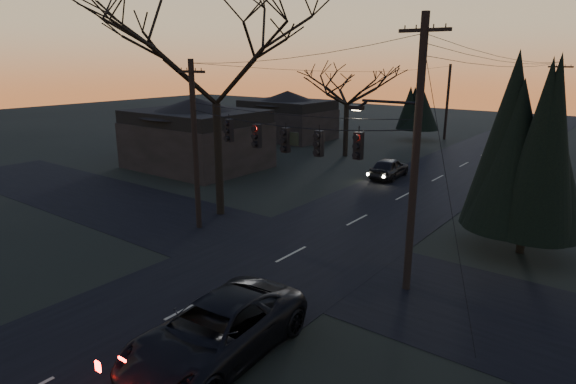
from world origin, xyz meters
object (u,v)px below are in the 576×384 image
Objects in this scene: bare_tree_left at (214,55)px; sedan_oncoming_a at (389,168)px; evergreen_right at (534,148)px; utility_pole_right at (406,289)px; utility_pole_far_l at (444,139)px; suv_near at (216,332)px; utility_pole_left at (199,227)px; utility_pole_far_r at (546,165)px.

bare_tree_left is 2.84× the size of sedan_oncoming_a.
sedan_oncoming_a is at bearing 139.41° from evergreen_right.
utility_pole_right is at bearing -111.94° from evergreen_right.
evergreen_right is at bearing -64.42° from utility_pole_far_l.
bare_tree_left reaches higher than utility_pole_far_l.
suv_near is 24.22m from sedan_oncoming_a.
evergreen_right is (14.87, 4.19, -3.87)m from bare_tree_left.
utility_pole_right is 2.29× the size of sedan_oncoming_a.
utility_pole_left is 11.68m from suv_near.
utility_pole_right is 1.18× the size of utility_pole_far_r.
utility_pole_right is 1.18× the size of utility_pole_left.
suv_near is at bearing -78.43° from utility_pole_far_l.
evergreen_right is at bearing 68.06° from utility_pole_right.
utility_pole_right is at bearing -10.72° from bare_tree_left.
utility_pole_far_l is at bearing 90.00° from utility_pole_left.
utility_pole_right is 1.19× the size of evergreen_right.
utility_pole_far_r is at bearing -128.95° from sedan_oncoming_a.
utility_pole_left is at bearing -155.27° from evergreen_right.
utility_pole_left is 36.00m from utility_pole_far_l.
suv_near is at bearing -110.41° from evergreen_right.
evergreen_right reaches higher than utility_pole_right.
utility_pole_left is at bearing -72.05° from bare_tree_left.
utility_pole_far_l is 1.29× the size of suv_near.
bare_tree_left reaches higher than suv_near.
bare_tree_left is at bearing -91.28° from utility_pole_far_l.
utility_pole_right reaches higher than suv_near.
utility_pole_left is 1.00× the size of utility_pole_far_r.
bare_tree_left is (-0.75, -33.68, 8.66)m from utility_pole_far_l.
utility_pole_right is 18.10m from sedan_oncoming_a.
utility_pole_left reaches higher than sedan_oncoming_a.
bare_tree_left is 2.00× the size of suv_near.
evergreen_right is at bearing 15.72° from bare_tree_left.
utility_pole_far_l is at bearing -85.15° from sedan_oncoming_a.
utility_pole_far_r is 29.74m from bare_tree_left.
utility_pole_right is 15.18m from bare_tree_left.
bare_tree_left is at bearing 107.95° from utility_pole_left.
utility_pole_right is at bearing -72.28° from utility_pole_far_l.
utility_pole_right is at bearing 0.00° from utility_pole_left.
suv_near is at bearing -40.12° from utility_pole_left.
utility_pole_left reaches higher than suv_near.
utility_pole_far_r is at bearing 67.67° from utility_pole_left.
utility_pole_far_l is 33.05m from evergreen_right.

